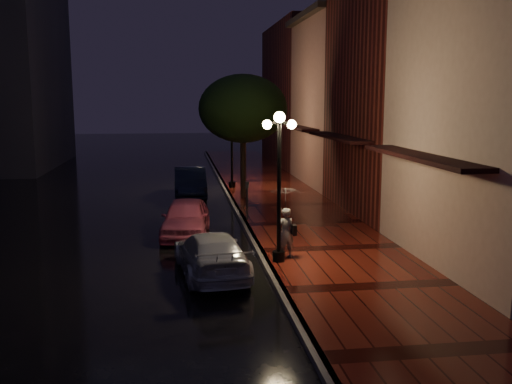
{
  "coord_description": "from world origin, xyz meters",
  "views": [
    {
      "loc": [
        -2.5,
        -20.75,
        4.82
      ],
      "look_at": [
        0.36,
        -0.17,
        1.4
      ],
      "focal_mm": 40.0,
      "sensor_mm": 36.0,
      "label": 1
    }
  ],
  "objects_px": {
    "streetlamp_far": "(232,141)",
    "silver_car": "(211,254)",
    "street_tree": "(243,111)",
    "woman_with_umbrella": "(286,212)",
    "pink_car": "(186,218)",
    "parking_meter": "(247,197)",
    "streetlamp_near": "(279,178)",
    "navy_car": "(190,182)"
  },
  "relations": [
    {
      "from": "streetlamp_far",
      "to": "silver_car",
      "type": "bearing_deg",
      "value": -97.75
    },
    {
      "from": "pink_car",
      "to": "woman_with_umbrella",
      "type": "bearing_deg",
      "value": -46.94
    },
    {
      "from": "streetlamp_near",
      "to": "street_tree",
      "type": "height_order",
      "value": "street_tree"
    },
    {
      "from": "parking_meter",
      "to": "silver_car",
      "type": "bearing_deg",
      "value": -94.53
    },
    {
      "from": "navy_car",
      "to": "streetlamp_near",
      "type": "bearing_deg",
      "value": -79.71
    },
    {
      "from": "streetlamp_far",
      "to": "silver_car",
      "type": "height_order",
      "value": "streetlamp_far"
    },
    {
      "from": "streetlamp_near",
      "to": "navy_car",
      "type": "height_order",
      "value": "streetlamp_near"
    },
    {
      "from": "pink_car",
      "to": "navy_car",
      "type": "distance_m",
      "value": 8.32
    },
    {
      "from": "silver_car",
      "to": "woman_with_umbrella",
      "type": "distance_m",
      "value": 2.59
    },
    {
      "from": "streetlamp_near",
      "to": "streetlamp_far",
      "type": "bearing_deg",
      "value": 90.0
    },
    {
      "from": "streetlamp_far",
      "to": "silver_car",
      "type": "distance_m",
      "value": 14.85
    },
    {
      "from": "streetlamp_near",
      "to": "woman_with_umbrella",
      "type": "height_order",
      "value": "streetlamp_near"
    },
    {
      "from": "streetlamp_near",
      "to": "parking_meter",
      "type": "relative_size",
      "value": 2.87
    },
    {
      "from": "street_tree",
      "to": "streetlamp_far",
      "type": "bearing_deg",
      "value": 94.91
    },
    {
      "from": "pink_car",
      "to": "navy_car",
      "type": "bearing_deg",
      "value": 93.38
    },
    {
      "from": "navy_car",
      "to": "woman_with_umbrella",
      "type": "distance_m",
      "value": 12.35
    },
    {
      "from": "streetlamp_near",
      "to": "silver_car",
      "type": "distance_m",
      "value": 2.88
    },
    {
      "from": "streetlamp_far",
      "to": "street_tree",
      "type": "relative_size",
      "value": 0.74
    },
    {
      "from": "streetlamp_near",
      "to": "street_tree",
      "type": "distance_m",
      "value": 11.12
    },
    {
      "from": "navy_car",
      "to": "woman_with_umbrella",
      "type": "height_order",
      "value": "woman_with_umbrella"
    },
    {
      "from": "woman_with_umbrella",
      "to": "streetlamp_near",
      "type": "bearing_deg",
      "value": 32.45
    },
    {
      "from": "navy_car",
      "to": "silver_car",
      "type": "bearing_deg",
      "value": -88.85
    },
    {
      "from": "streetlamp_far",
      "to": "streetlamp_near",
      "type": "bearing_deg",
      "value": -90.0
    },
    {
      "from": "pink_car",
      "to": "silver_car",
      "type": "bearing_deg",
      "value": -76.65
    },
    {
      "from": "streetlamp_far",
      "to": "silver_car",
      "type": "relative_size",
      "value": 1.03
    },
    {
      "from": "silver_car",
      "to": "streetlamp_near",
      "type": "bearing_deg",
      "value": -170.36
    },
    {
      "from": "street_tree",
      "to": "silver_car",
      "type": "relative_size",
      "value": 1.39
    },
    {
      "from": "streetlamp_near",
      "to": "parking_meter",
      "type": "xyz_separation_m",
      "value": [
        -0.2,
        5.81,
        -1.54
      ]
    },
    {
      "from": "silver_car",
      "to": "pink_car",
      "type": "bearing_deg",
      "value": -89.27
    },
    {
      "from": "woman_with_umbrella",
      "to": "pink_car",
      "type": "bearing_deg",
      "value": -70.39
    },
    {
      "from": "streetlamp_near",
      "to": "street_tree",
      "type": "relative_size",
      "value": 0.74
    },
    {
      "from": "street_tree",
      "to": "navy_car",
      "type": "relative_size",
      "value": 1.33
    },
    {
      "from": "silver_car",
      "to": "parking_meter",
      "type": "xyz_separation_m",
      "value": [
        1.79,
        6.39,
        0.46
      ]
    },
    {
      "from": "parking_meter",
      "to": "woman_with_umbrella",
      "type": "bearing_deg",
      "value": -74.22
    },
    {
      "from": "street_tree",
      "to": "woman_with_umbrella",
      "type": "relative_size",
      "value": 2.73
    },
    {
      "from": "streetlamp_far",
      "to": "parking_meter",
      "type": "relative_size",
      "value": 2.87
    },
    {
      "from": "pink_car",
      "to": "parking_meter",
      "type": "distance_m",
      "value": 3.0
    },
    {
      "from": "navy_car",
      "to": "streetlamp_far",
      "type": "bearing_deg",
      "value": 36.18
    },
    {
      "from": "street_tree",
      "to": "parking_meter",
      "type": "height_order",
      "value": "street_tree"
    },
    {
      "from": "woman_with_umbrella",
      "to": "silver_car",
      "type": "bearing_deg",
      "value": 4.01
    },
    {
      "from": "silver_car",
      "to": "parking_meter",
      "type": "bearing_deg",
      "value": -112.36
    },
    {
      "from": "navy_car",
      "to": "woman_with_umbrella",
      "type": "bearing_deg",
      "value": -78.3
    }
  ]
}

